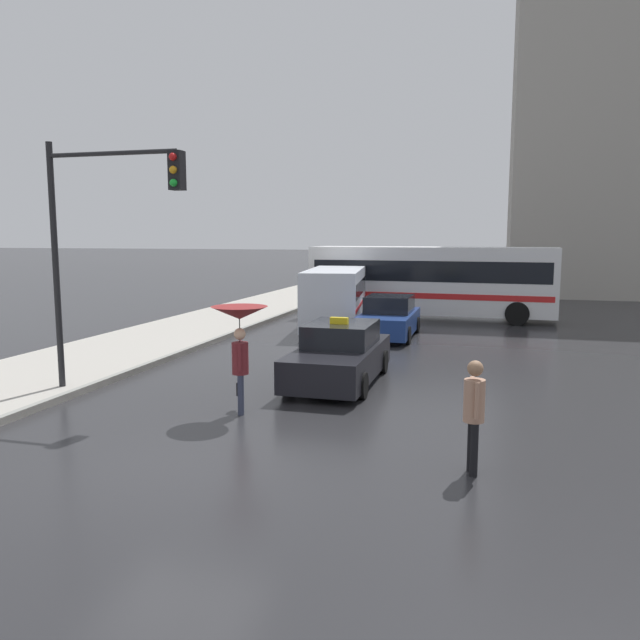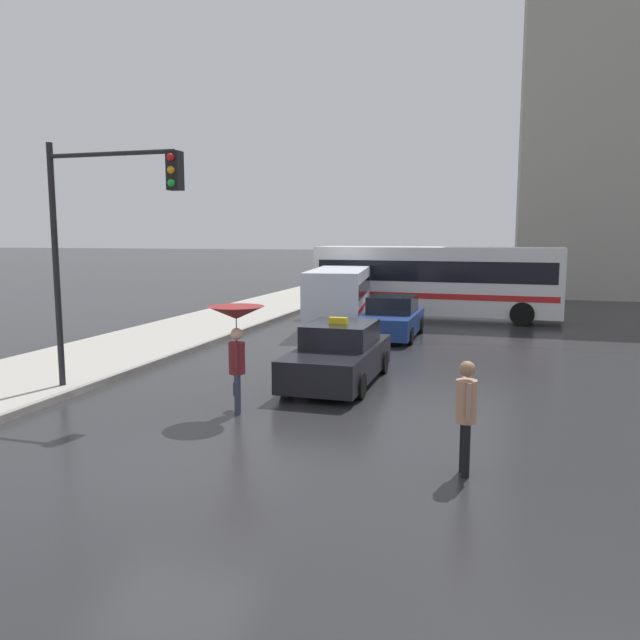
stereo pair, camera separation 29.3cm
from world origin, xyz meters
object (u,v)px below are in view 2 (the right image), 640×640
at_px(sedan_red, 392,319).
at_px(city_bus, 436,279).
at_px(ambulance_van, 339,296).
at_px(pedestrian_with_umbrella, 236,326).
at_px(traffic_light, 103,222).
at_px(taxi, 339,355).
at_px(pedestrian_man, 466,408).

xyz_separation_m(sedan_red, city_bus, (0.95, 5.62, 1.06)).
relative_size(ambulance_van, city_bus, 0.56).
height_order(pedestrian_with_umbrella, traffic_light, traffic_light).
bearing_deg(taxi, pedestrian_with_umbrella, 68.16).
distance_m(ambulance_van, traffic_light, 12.01).
height_order(taxi, pedestrian_with_umbrella, pedestrian_with_umbrella).
xyz_separation_m(ambulance_van, pedestrian_man, (5.67, -14.03, -0.24)).
xyz_separation_m(taxi, city_bus, (0.99, 12.85, 1.06)).
bearing_deg(pedestrian_man, ambulance_van, -170.78).
bearing_deg(pedestrian_man, taxi, -160.34).
xyz_separation_m(city_bus, traffic_light, (-5.60, -15.61, 2.17)).
distance_m(pedestrian_with_umbrella, pedestrian_man, 5.15).
bearing_deg(taxi, ambulance_van, -75.23).
distance_m(taxi, traffic_light, 6.27).
bearing_deg(pedestrian_man, city_bus, 174.68).
height_order(ambulance_van, traffic_light, traffic_light).
height_order(sedan_red, pedestrian_man, pedestrian_man).
xyz_separation_m(city_bus, pedestrian_with_umbrella, (-2.27, -16.06, 0.06)).
xyz_separation_m(taxi, pedestrian_with_umbrella, (-1.28, -3.21, 1.12)).
relative_size(taxi, city_bus, 0.42).
bearing_deg(ambulance_van, pedestrian_man, 104.09).
relative_size(ambulance_van, pedestrian_with_umbrella, 2.70).
bearing_deg(city_bus, taxi, -1.53).
height_order(taxi, city_bus, city_bus).
height_order(sedan_red, ambulance_van, ambulance_van).
relative_size(pedestrian_with_umbrella, pedestrian_man, 1.25).
xyz_separation_m(city_bus, pedestrian_man, (2.37, -18.14, -0.69)).
bearing_deg(city_bus, ambulance_van, -35.81).
bearing_deg(ambulance_van, sedan_red, 139.35).
height_order(city_bus, pedestrian_man, city_bus).
relative_size(sedan_red, pedestrian_with_umbrella, 1.90).
bearing_deg(city_bus, pedestrian_man, 10.32).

